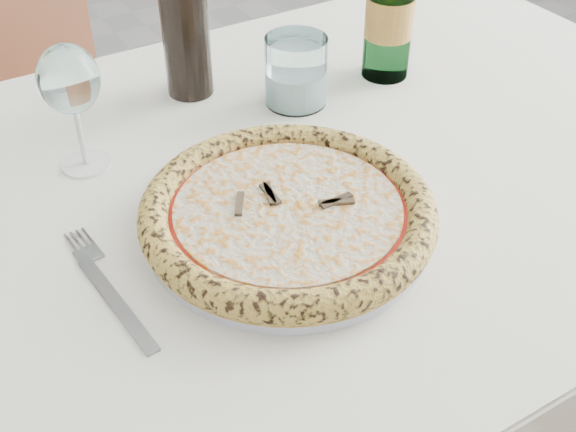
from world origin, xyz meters
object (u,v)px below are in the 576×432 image
at_px(pizza, 288,211).
at_px(wine_glass, 69,82).
at_px(plate, 288,224).
at_px(wine_bottle, 184,16).
at_px(beer_bottle, 390,6).
at_px(tumbler, 296,75).
at_px(chair_far, 34,82).
at_px(dining_table, 248,241).

height_order(pizza, wine_glass, wine_glass).
relative_size(plate, wine_bottle, 1.17).
bearing_deg(beer_bottle, wine_glass, -179.75).
distance_m(pizza, wine_bottle, 0.36).
distance_m(pizza, tumbler, 0.29).
bearing_deg(wine_glass, pizza, -57.55).
xyz_separation_m(tumbler, wine_bottle, (-0.12, 0.10, 0.07)).
distance_m(chair_far, wine_bottle, 0.68).
bearing_deg(tumbler, plate, -123.18).
xyz_separation_m(chair_far, beer_bottle, (0.39, -0.69, 0.33)).
relative_size(tumbler, beer_bottle, 0.36).
bearing_deg(dining_table, wine_bottle, 80.49).
distance_m(chair_far, tumbler, 0.77).
relative_size(chair_far, tumbler, 9.55).
height_order(plate, tumbler, tumbler).
relative_size(dining_table, pizza, 4.33).
height_order(chair_far, tumbler, chair_far).
distance_m(wine_glass, tumbler, 0.32).
height_order(wine_glass, tumbler, wine_glass).
xyz_separation_m(tumbler, beer_bottle, (0.16, 0.00, 0.07)).
bearing_deg(plate, beer_bottle, 37.44).
height_order(wine_glass, wine_bottle, wine_bottle).
relative_size(chair_far, wine_glass, 5.70).
distance_m(wine_glass, beer_bottle, 0.47).
xyz_separation_m(pizza, wine_bottle, (0.04, 0.34, 0.09)).
xyz_separation_m(dining_table, chair_far, (-0.08, 0.83, -0.13)).
bearing_deg(beer_bottle, tumbler, -179.13).
xyz_separation_m(plate, pizza, (-0.00, 0.00, 0.02)).
xyz_separation_m(plate, beer_bottle, (0.32, 0.24, 0.10)).
bearing_deg(dining_table, wine_glass, 137.54).
height_order(dining_table, tumbler, tumbler).
xyz_separation_m(wine_glass, tumbler, (0.31, -0.00, -0.07)).
height_order(wine_glass, beer_bottle, beer_bottle).
xyz_separation_m(chair_far, pizza, (0.08, -0.93, 0.25)).
xyz_separation_m(dining_table, wine_bottle, (0.04, 0.24, 0.21)).
height_order(plate, beer_bottle, beer_bottle).
xyz_separation_m(plate, tumbler, (0.16, 0.24, 0.03)).
distance_m(dining_table, chair_far, 0.84).
bearing_deg(wine_glass, plate, -57.55).
distance_m(dining_table, wine_glass, 0.29).
relative_size(dining_table, wine_bottle, 5.27).
bearing_deg(tumbler, chair_far, 108.61).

